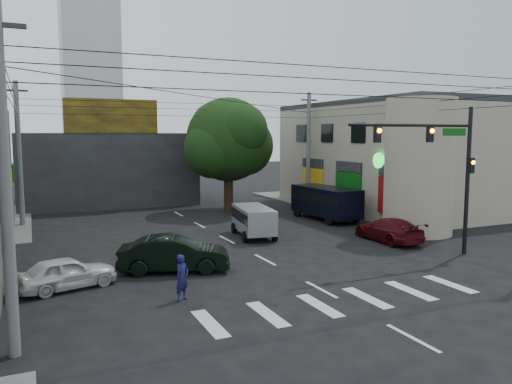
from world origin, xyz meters
TOP-DOWN VIEW (x-y plane):
  - ground at (0.00, 0.00)m, footprint 160.00×160.00m
  - sidewalk_far_right at (18.00, 18.00)m, footprint 16.00×16.00m
  - building_right at (18.00, 13.00)m, footprint 14.00×18.00m
  - corner_column at (11.00, 4.00)m, footprint 4.00×4.00m
  - building_far at (-4.00, 26.00)m, footprint 14.00×10.00m
  - billboard at (-4.00, 21.10)m, footprint 7.00×0.30m
  - tower_distant at (0.00, 70.00)m, footprint 9.00×9.00m
  - street_tree at (4.00, 17.00)m, footprint 6.40×6.40m
  - traffic_gantry at (7.82, -1.00)m, footprint 7.10×0.35m
  - utility_pole_near_left at (-10.50, -4.50)m, footprint 0.32×0.32m
  - utility_pole_far_left at (-10.50, 16.00)m, footprint 0.32×0.32m
  - utility_pole_far_right at (10.50, 16.00)m, footprint 0.32×0.32m
  - dark_sedan at (-4.42, 1.81)m, footprint 4.36×5.65m
  - white_compact at (-8.81, 1.13)m, footprint 3.38×4.46m
  - maroon_sedan at (7.98, 2.91)m, footprint 1.98×4.58m
  - silver_minivan at (1.69, 7.10)m, footprint 4.56×2.96m
  - navy_van at (8.63, 10.38)m, footprint 5.89×2.74m
  - traffic_officer at (-5.16, -2.00)m, footprint 0.98×0.97m

SIDE VIEW (x-z plane):
  - ground at x=0.00m, z-range 0.00..0.00m
  - sidewalk_far_right at x=18.00m, z-range 0.00..0.15m
  - white_compact at x=-8.81m, z-range 0.00..1.26m
  - maroon_sedan at x=7.98m, z-range 0.00..1.31m
  - dark_sedan at x=-4.42m, z-range 0.00..1.55m
  - traffic_officer at x=-5.16m, z-range 0.00..1.66m
  - silver_minivan at x=1.69m, z-range 0.00..1.73m
  - navy_van at x=8.63m, z-range 0.00..2.27m
  - building_far at x=-4.00m, z-range 0.00..6.00m
  - building_right at x=18.00m, z-range 0.00..8.00m
  - corner_column at x=11.00m, z-range 0.00..8.00m
  - utility_pole_near_left at x=-10.50m, z-range 0.00..9.20m
  - utility_pole_far_left at x=-10.50m, z-range 0.00..9.20m
  - utility_pole_far_right at x=10.50m, z-range 0.00..9.20m
  - traffic_gantry at x=7.82m, z-range 1.23..8.43m
  - street_tree at x=4.00m, z-range 1.12..9.82m
  - billboard at x=-4.00m, z-range 6.00..8.60m
  - tower_distant at x=0.00m, z-range 0.00..44.00m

